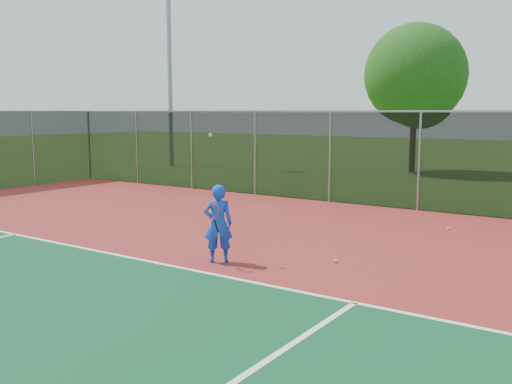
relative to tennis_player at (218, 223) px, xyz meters
The scene contains 9 objects.
ground 4.07m from the tennis_player, 70.94° to the right, with size 120.00×120.00×0.00m, color #34611B.
court_apron 2.34m from the tennis_player, 53.67° to the right, with size 30.00×20.00×0.02m, color maroon.
fence_back 8.36m from the tennis_player, 81.00° to the left, with size 30.00×0.06×3.03m.
tennis_player is the anchor object (origin of this frame).
practice_ball_1 2.46m from the tennis_player, 32.97° to the left, with size 0.07×0.07×0.07m, color #D5EB1B.
practice_ball_3 9.99m from the tennis_player, 140.24° to the left, with size 0.07×0.07×0.07m, color #D5EB1B.
practice_ball_4 6.52m from the tennis_player, 63.21° to the left, with size 0.07×0.07×0.07m, color #D5EB1B.
floodlight_nw 21.99m from the tennis_player, 134.94° to the left, with size 0.90×0.40×12.18m.
tree_back_left 19.56m from the tennis_player, 97.50° to the left, with size 4.97×4.97×7.30m.
Camera 1 is at (5.54, -5.00, 3.00)m, focal length 40.00 mm.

